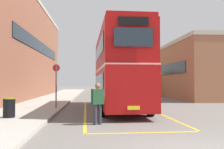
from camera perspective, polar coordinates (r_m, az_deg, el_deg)
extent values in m
plane|color=#66605B|center=(20.46, 3.11, -6.44)|extent=(135.60, 135.60, 0.00)
cube|color=#A39E93|center=(23.02, -14.03, -5.68)|extent=(4.00, 57.60, 0.14)
cube|color=brown|center=(28.57, -22.02, 4.75)|extent=(6.42, 25.12, 9.65)
cube|color=#19232D|center=(27.81, -15.60, 5.86)|extent=(0.06, 19.09, 1.10)
cube|color=#A89E8E|center=(29.53, -21.92, 14.45)|extent=(6.54, 25.24, 0.36)
cube|color=#9E6647|center=(29.75, 19.32, 0.49)|extent=(7.56, 14.94, 5.52)
cube|color=#232D38|center=(28.46, 12.27, 1.08)|extent=(0.06, 11.36, 1.10)
cube|color=#BCB29E|center=(30.00, 19.27, 6.11)|extent=(7.68, 15.06, 0.36)
cylinder|color=black|center=(18.93, -3.60, -5.31)|extent=(0.31, 1.01, 1.00)
cylinder|color=black|center=(19.18, 3.78, -5.26)|extent=(0.31, 1.01, 1.00)
cylinder|color=black|center=(12.52, -2.41, -7.23)|extent=(0.31, 1.01, 1.00)
cylinder|color=black|center=(12.91, 8.62, -7.04)|extent=(0.31, 1.01, 1.00)
cube|color=#A80F0F|center=(15.78, 1.34, -2.79)|extent=(2.68, 10.44, 2.10)
cube|color=#A80F0F|center=(15.88, 1.33, 4.81)|extent=(2.68, 10.23, 2.10)
cube|color=#A80F0F|center=(16.05, 1.33, 8.89)|extent=(2.58, 10.12, 0.20)
cube|color=silver|center=(15.80, 1.34, 1.02)|extent=(2.71, 10.33, 0.14)
cube|color=#232D38|center=(15.68, -3.05, -1.70)|extent=(0.28, 8.50, 0.84)
cube|color=#232D38|center=(15.79, -3.04, 5.22)|extent=(0.28, 8.50, 0.84)
cube|color=#232D38|center=(15.98, 5.64, -1.69)|extent=(0.28, 8.50, 0.84)
cube|color=#232D38|center=(16.09, 5.62, 5.09)|extent=(0.28, 8.50, 0.84)
cube|color=#232D38|center=(10.80, 4.85, 8.38)|extent=(1.66, 0.09, 0.80)
cube|color=black|center=(10.94, 4.84, 11.89)|extent=(1.31, 0.08, 0.36)
cube|color=#232D38|center=(20.96, -0.45, -1.40)|extent=(1.90, 0.10, 1.00)
cube|color=yellow|center=(10.69, 4.88, -7.49)|extent=(0.52, 0.05, 0.16)
cylinder|color=black|center=(38.08, 1.80, -3.50)|extent=(0.26, 0.92, 0.92)
cylinder|color=black|center=(38.42, 5.40, -3.47)|extent=(0.26, 0.92, 0.92)
cylinder|color=black|center=(32.63, 2.86, -3.82)|extent=(0.26, 0.92, 0.92)
cylinder|color=black|center=(33.03, 7.03, -3.78)|extent=(0.26, 0.92, 0.92)
cube|color=gold|center=(35.49, 4.23, -1.79)|extent=(2.39, 9.16, 2.60)
cube|color=silver|center=(35.52, 4.22, 0.40)|extent=(2.24, 8.79, 0.12)
cube|color=#232D38|center=(35.33, 2.32, -1.23)|extent=(0.07, 7.32, 0.96)
cube|color=#232D38|center=(35.69, 6.11, -1.22)|extent=(0.07, 7.32, 0.96)
cube|color=#232D38|center=(40.04, 3.23, -1.34)|extent=(1.87, 0.05, 1.10)
cylinder|color=#2D2D38|center=(10.37, -2.76, -8.93)|extent=(0.14, 0.14, 0.81)
cylinder|color=#2D2D38|center=(10.28, -3.85, -8.99)|extent=(0.14, 0.14, 0.81)
cube|color=#1E4728|center=(10.25, -3.29, -5.01)|extent=(0.52, 0.39, 0.61)
cylinder|color=#1E4728|center=(10.35, -2.10, -4.81)|extent=(0.09, 0.09, 0.58)
cylinder|color=#1E4728|center=(10.15, -4.51, -4.87)|extent=(0.09, 0.09, 0.58)
sphere|color=#8C6647|center=(10.22, -3.24, -2.53)|extent=(0.22, 0.22, 0.22)
cylinder|color=black|center=(12.19, -22.13, -7.03)|extent=(0.51, 0.51, 0.82)
cylinder|color=olive|center=(12.16, -22.11, -5.02)|extent=(0.54, 0.54, 0.04)
cylinder|color=#4C4C51|center=(15.81, -12.45, -2.60)|extent=(0.08, 0.08, 2.60)
cylinder|color=red|center=(15.83, -12.43, 1.46)|extent=(0.44, 0.03, 0.44)
cube|color=gold|center=(14.72, -6.04, -8.32)|extent=(0.49, 12.37, 0.01)
cube|color=gold|center=(15.24, 9.23, -8.07)|extent=(0.49, 12.37, 0.01)
cube|color=gold|center=(8.83, 7.20, -12.86)|extent=(4.10, 0.24, 0.01)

